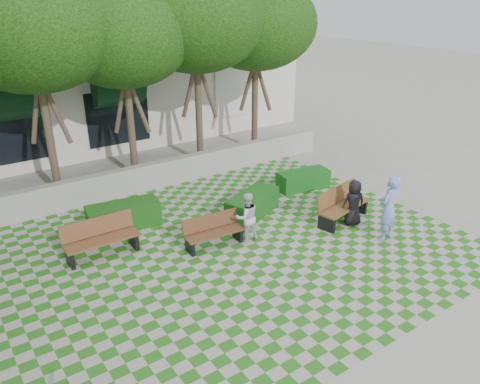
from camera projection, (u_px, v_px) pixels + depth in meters
ground at (258, 267)px, 11.72m from camera, size 90.00×90.00×0.00m
lawn at (235, 250)px, 12.47m from camera, size 12.00×12.00×0.00m
retaining_wall at (151, 176)px, 16.21m from camera, size 15.00×0.36×0.90m
bench_east at (342, 205)px, 13.93m from camera, size 2.03×1.00×1.02m
bench_mid at (213, 232)px, 12.57m from camera, size 1.66×0.66×0.86m
bench_west at (101, 238)px, 12.09m from camera, size 1.91×0.66×1.00m
hedge_east at (303, 180)px, 16.23m from camera, size 1.90×1.00×0.63m
hedge_midright at (252, 205)px, 14.29m from camera, size 2.14×1.52×0.70m
hedge_midleft at (124, 216)px, 13.58m from camera, size 2.15×1.11×0.72m
person_blue at (389, 208)px, 12.69m from camera, size 0.77×0.60×1.88m
person_dark at (354, 203)px, 13.61m from camera, size 0.79×0.66×1.38m
person_white at (247, 217)px, 12.74m from camera, size 0.78×0.66×1.40m
tree_row at (81, 36)px, 13.15m from camera, size 17.70×13.40×7.41m
building at (94, 79)px, 21.79m from camera, size 18.00×8.92×5.15m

